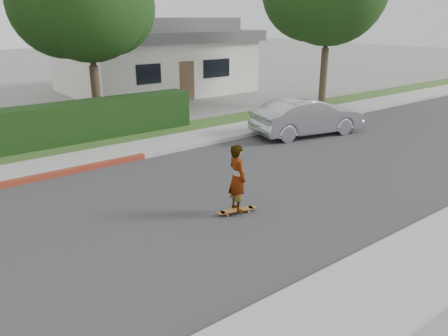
# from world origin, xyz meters

# --- Properties ---
(ground) EXTENTS (120.00, 120.00, 0.00)m
(ground) POSITION_xyz_m (0.00, 0.00, 0.00)
(ground) COLOR slate
(ground) RESTS_ON ground
(road) EXTENTS (60.00, 8.00, 0.01)m
(road) POSITION_xyz_m (0.00, 0.00, 0.01)
(road) COLOR #2D2D30
(road) RESTS_ON ground
(curb_near) EXTENTS (60.00, 0.20, 0.15)m
(curb_near) POSITION_xyz_m (0.00, -4.10, 0.07)
(curb_near) COLOR #9E9E99
(curb_near) RESTS_ON ground
(sidewalk_near) EXTENTS (60.00, 1.60, 0.12)m
(sidewalk_near) POSITION_xyz_m (0.00, -5.00, 0.06)
(sidewalk_near) COLOR gray
(sidewalk_near) RESTS_ON ground
(curb_far) EXTENTS (60.00, 0.20, 0.15)m
(curb_far) POSITION_xyz_m (0.00, 4.10, 0.07)
(curb_far) COLOR #9E9E99
(curb_far) RESTS_ON ground
(sidewalk_far) EXTENTS (60.00, 1.60, 0.12)m
(sidewalk_far) POSITION_xyz_m (0.00, 5.00, 0.06)
(sidewalk_far) COLOR gray
(sidewalk_far) RESTS_ON ground
(planting_strip) EXTENTS (60.00, 1.60, 0.10)m
(planting_strip) POSITION_xyz_m (0.00, 6.60, 0.05)
(planting_strip) COLOR #2D4C1E
(planting_strip) RESTS_ON ground
(tree_center) EXTENTS (5.66, 4.84, 7.44)m
(tree_center) POSITION_xyz_m (1.49, 9.19, 4.90)
(tree_center) COLOR #33261C
(tree_center) RESTS_ON ground
(house) EXTENTS (10.60, 8.60, 4.30)m
(house) POSITION_xyz_m (8.00, 16.00, 2.10)
(house) COLOR beige
(house) RESTS_ON ground
(skateboard) EXTENTS (1.02, 0.45, 0.09)m
(skateboard) POSITION_xyz_m (0.77, -1.03, 0.09)
(skateboard) COLOR #B84F32
(skateboard) RESTS_ON ground
(skateboarder) EXTENTS (0.48, 0.64, 1.59)m
(skateboarder) POSITION_xyz_m (0.77, -1.03, 0.89)
(skateboarder) COLOR white
(skateboarder) RESTS_ON skateboard
(car_silver) EXTENTS (4.64, 2.43, 1.46)m
(car_silver) POSITION_xyz_m (7.49, 2.93, 0.73)
(car_silver) COLOR #A4A6AB
(car_silver) RESTS_ON ground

